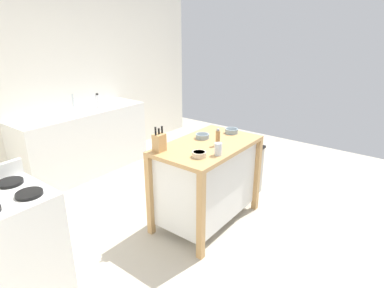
# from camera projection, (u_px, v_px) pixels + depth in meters

# --- Properties ---
(ground_plane) EXTENTS (6.09, 6.09, 0.00)m
(ground_plane) POSITION_uv_depth(u_px,v_px,m) (217.00, 218.00, 3.60)
(ground_plane) COLOR #BCB29E
(ground_plane) RESTS_ON ground
(wall_back) EXTENTS (4.89, 0.10, 2.60)m
(wall_back) POSITION_uv_depth(u_px,v_px,m) (71.00, 80.00, 4.60)
(wall_back) COLOR silver
(wall_back) RESTS_ON ground
(kitchen_island) EXTENTS (1.14, 0.69, 0.90)m
(kitchen_island) POSITION_uv_depth(u_px,v_px,m) (207.00, 179.00, 3.39)
(kitchen_island) COLOR tan
(kitchen_island) RESTS_ON ground
(knife_block) EXTENTS (0.11, 0.09, 0.25)m
(knife_block) POSITION_uv_depth(u_px,v_px,m) (159.00, 142.00, 3.03)
(knife_block) COLOR tan
(knife_block) RESTS_ON kitchen_island
(bowl_stoneware_deep) EXTENTS (0.14, 0.14, 0.05)m
(bowl_stoneware_deep) POSITION_uv_depth(u_px,v_px,m) (232.00, 131.00, 3.56)
(bowl_stoneware_deep) COLOR gray
(bowl_stoneware_deep) RESTS_ON kitchen_island
(bowl_ceramic_wide) EXTENTS (0.14, 0.14, 0.05)m
(bowl_ceramic_wide) POSITION_uv_depth(u_px,v_px,m) (202.00, 136.00, 3.39)
(bowl_ceramic_wide) COLOR gray
(bowl_ceramic_wide) RESTS_ON kitchen_island
(bowl_ceramic_small) EXTENTS (0.13, 0.13, 0.05)m
(bowl_ceramic_small) POSITION_uv_depth(u_px,v_px,m) (199.00, 154.00, 2.91)
(bowl_ceramic_small) COLOR beige
(bowl_ceramic_small) RESTS_ON kitchen_island
(drinking_cup) EXTENTS (0.07, 0.07, 0.12)m
(drinking_cup) POSITION_uv_depth(u_px,v_px,m) (218.00, 149.00, 2.94)
(drinking_cup) COLOR silver
(drinking_cup) RESTS_ON kitchen_island
(pepper_grinder) EXTENTS (0.04, 0.04, 0.18)m
(pepper_grinder) POSITION_uv_depth(u_px,v_px,m) (218.00, 137.00, 3.17)
(pepper_grinder) COLOR #9E7042
(pepper_grinder) RESTS_ON kitchen_island
(trash_bin) EXTENTS (0.36, 0.28, 0.63)m
(trash_bin) POSITION_uv_depth(u_px,v_px,m) (248.00, 170.00, 4.02)
(trash_bin) COLOR #B7B2A8
(trash_bin) RESTS_ON ground
(sink_counter) EXTENTS (1.86, 0.60, 0.92)m
(sink_counter) POSITION_uv_depth(u_px,v_px,m) (84.00, 142.00, 4.58)
(sink_counter) COLOR silver
(sink_counter) RESTS_ON ground
(sink_faucet) EXTENTS (0.02, 0.02, 0.22)m
(sink_faucet) POSITION_uv_depth(u_px,v_px,m) (73.00, 102.00, 4.46)
(sink_faucet) COLOR #B7BCC1
(sink_faucet) RESTS_ON sink_counter
(bottle_dish_soap) EXTENTS (0.06, 0.06, 0.21)m
(bottle_dish_soap) POSITION_uv_depth(u_px,v_px,m) (98.00, 101.00, 4.56)
(bottle_dish_soap) COLOR white
(bottle_dish_soap) RESTS_ON sink_counter
(stove) EXTENTS (0.60, 0.60, 1.04)m
(stove) POSITION_uv_depth(u_px,v_px,m) (12.00, 251.00, 2.35)
(stove) COLOR silver
(stove) RESTS_ON ground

